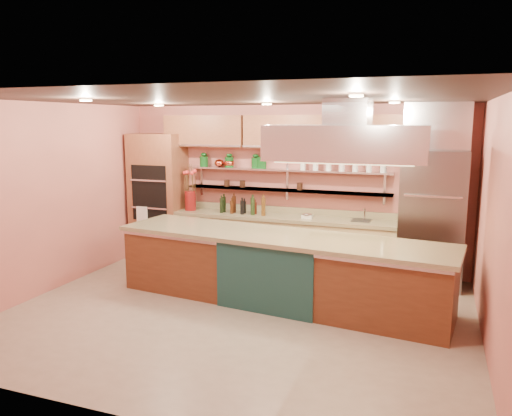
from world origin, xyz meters
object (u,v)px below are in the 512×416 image
at_px(refrigerator, 432,219).
at_px(green_canister, 262,163).
at_px(kitchen_scale, 307,215).
at_px(island, 279,269).
at_px(copper_kettle, 219,163).
at_px(flower_vase, 190,201).

height_order(refrigerator, green_canister, refrigerator).
distance_m(refrigerator, kitchen_scale, 1.96).
relative_size(island, copper_kettle, 26.86).
xyz_separation_m(refrigerator, flower_vase, (-4.13, 0.01, 0.06)).
height_order(flower_vase, green_canister, green_canister).
xyz_separation_m(kitchen_scale, green_canister, (-0.88, 0.22, 0.83)).
relative_size(refrigerator, flower_vase, 5.99).
bearing_deg(copper_kettle, flower_vase, -155.49).
xyz_separation_m(flower_vase, kitchen_scale, (2.17, 0.00, -0.13)).
distance_m(island, green_canister, 2.35).
bearing_deg(flower_vase, island, -35.14).
relative_size(refrigerator, kitchen_scale, 12.18).
bearing_deg(refrigerator, copper_kettle, 176.39).
bearing_deg(refrigerator, green_canister, 175.36).
bearing_deg(green_canister, refrigerator, -4.64).
xyz_separation_m(flower_vase, copper_kettle, (0.48, 0.22, 0.68)).
bearing_deg(refrigerator, flower_vase, 179.86).
relative_size(island, flower_vase, 13.28).
bearing_deg(refrigerator, kitchen_scale, 179.71).
relative_size(island, kitchen_scale, 26.97).
bearing_deg(kitchen_scale, green_canister, -179.41).
xyz_separation_m(refrigerator, copper_kettle, (-3.65, 0.23, 0.73)).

